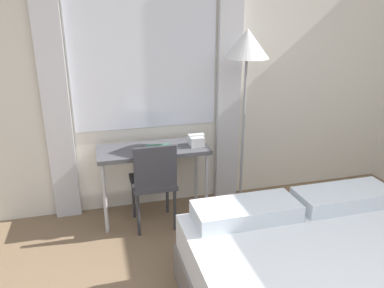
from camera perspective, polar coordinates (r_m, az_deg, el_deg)
wall_back_with_window at (r=3.79m, az=-0.74°, el=10.49°), size 5.72×0.13×2.70m
desk at (r=3.60m, az=-5.96°, el=-1.74°), size 1.05×0.45×0.73m
desk_chair at (r=3.46m, az=-5.85°, el=-5.37°), size 0.40×0.40×0.86m
standing_lamp at (r=3.47m, az=8.33°, el=13.12°), size 0.40×0.40×1.81m
telephone at (r=3.60m, az=0.64°, el=0.55°), size 0.15×0.15×0.11m
book at (r=3.52m, az=-5.06°, el=-0.62°), size 0.24×0.19×0.02m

